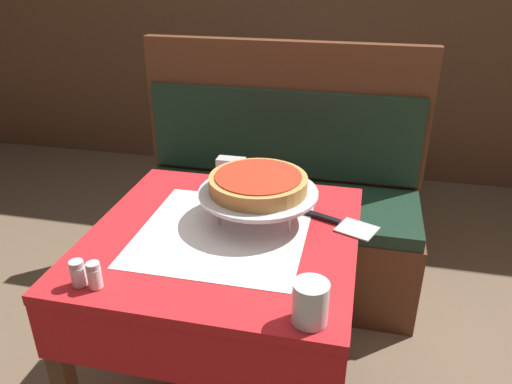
% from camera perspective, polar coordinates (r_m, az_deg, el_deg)
% --- Properties ---
extents(dining_table_front, '(0.79, 0.79, 0.74)m').
position_cam_1_polar(dining_table_front, '(1.56, -3.71, -8.35)').
color(dining_table_front, red).
rests_on(dining_table_front, ground_plane).
extents(dining_table_rear, '(0.70, 0.70, 0.73)m').
position_cam_1_polar(dining_table_rear, '(3.13, 6.70, 9.71)').
color(dining_table_rear, beige).
rests_on(dining_table_rear, ground_plane).
extents(booth_bench, '(1.34, 0.53, 1.13)m').
position_cam_1_polar(booth_bench, '(2.40, 2.10, -3.20)').
color(booth_bench, brown).
rests_on(booth_bench, ground_plane).
extents(pizza_pan_stand, '(0.37, 0.37, 0.10)m').
position_cam_1_polar(pizza_pan_stand, '(1.52, 0.25, -0.19)').
color(pizza_pan_stand, '#ADADB2').
rests_on(pizza_pan_stand, dining_table_front).
extents(deep_dish_pizza, '(0.30, 0.30, 0.05)m').
position_cam_1_polar(deep_dish_pizza, '(1.51, 0.25, 1.02)').
color(deep_dish_pizza, '#C68E47').
rests_on(deep_dish_pizza, pizza_pan_stand).
extents(pizza_server, '(0.28, 0.16, 0.01)m').
position_cam_1_polar(pizza_server, '(1.56, 9.12, -3.39)').
color(pizza_server, '#BCBCC1').
rests_on(pizza_server, dining_table_front).
extents(water_glass_near, '(0.08, 0.08, 0.10)m').
position_cam_1_polar(water_glass_near, '(1.15, 6.22, -12.45)').
color(water_glass_near, silver).
rests_on(water_glass_near, dining_table_front).
extents(salt_shaker, '(0.04, 0.04, 0.07)m').
position_cam_1_polar(salt_shaker, '(1.33, -19.69, -8.74)').
color(salt_shaker, silver).
rests_on(salt_shaker, dining_table_front).
extents(pepper_shaker, '(0.04, 0.04, 0.07)m').
position_cam_1_polar(pepper_shaker, '(1.31, -17.98, -9.05)').
color(pepper_shaker, silver).
rests_on(pepper_shaker, dining_table_front).
extents(napkin_holder, '(0.10, 0.05, 0.09)m').
position_cam_1_polar(napkin_holder, '(1.79, -2.85, 2.53)').
color(napkin_holder, '#B2B2B7').
rests_on(napkin_holder, dining_table_front).
extents(condiment_caddy, '(0.14, 0.14, 0.15)m').
position_cam_1_polar(condiment_caddy, '(3.13, 6.10, 12.43)').
color(condiment_caddy, black).
rests_on(condiment_caddy, dining_table_rear).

